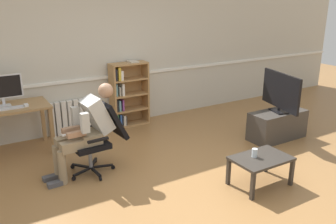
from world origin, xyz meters
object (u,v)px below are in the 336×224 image
object	(u,v)px
person_seated	(86,128)
drinking_glass	(255,153)
bookshelf	(126,95)
radiator	(70,117)
imac_monitor	(2,88)
tv_screen	(281,92)
keyboard	(9,108)
office_chair	(100,134)
computer_mouse	(26,105)
coffee_table	(261,161)
tv_stand	(277,125)
computer_desk	(6,114)

from	to	relation	value
person_seated	drinking_glass	size ratio (longest dim) A/B	10.97
bookshelf	radiator	bearing A→B (deg)	174.58
imac_monitor	tv_screen	xyz separation A→B (m)	(3.96, -1.73, -0.20)
keyboard	office_chair	world-z (taller)	office_chair
radiator	office_chair	xyz separation A→B (m)	(-0.05, -1.58, 0.22)
radiator	tv_screen	xyz separation A→B (m)	(2.91, -2.04, 0.52)
computer_mouse	bookshelf	size ratio (longest dim) A/B	0.08
imac_monitor	person_seated	world-z (taller)	imac_monitor
office_chair	person_seated	world-z (taller)	person_seated
office_chair	person_seated	distance (m)	0.22
tv_screen	coffee_table	distance (m)	1.78
coffee_table	drinking_glass	bearing A→B (deg)	141.61
bookshelf	person_seated	size ratio (longest dim) A/B	0.99
computer_mouse	tv_stand	distance (m)	4.02
computer_mouse	keyboard	bearing A→B (deg)	-175.09
person_seated	drinking_glass	world-z (taller)	person_seated
computer_mouse	coffee_table	xyz separation A→B (m)	(2.29, -2.52, -0.44)
tv_screen	drinking_glass	distance (m)	1.77
radiator	coffee_table	world-z (taller)	radiator
computer_mouse	drinking_glass	world-z (taller)	computer_mouse
computer_mouse	bookshelf	xyz separation A→B (m)	(1.81, 0.41, -0.19)
office_chair	tv_stand	size ratio (longest dim) A/B	0.96
person_seated	coffee_table	size ratio (longest dim) A/B	1.66
imac_monitor	computer_desk	bearing A→B (deg)	-87.45
radiator	drinking_glass	size ratio (longest dim) A/B	6.47
tv_stand	drinking_glass	distance (m)	1.74
keyboard	tv_stand	bearing A→B (deg)	-21.08
computer_mouse	tv_screen	bearing A→B (deg)	-22.55
tv_stand	coffee_table	xyz separation A→B (m)	(-1.39, -0.99, 0.09)
computer_desk	tv_stand	size ratio (longest dim) A/B	1.21
imac_monitor	computer_mouse	distance (m)	0.42
imac_monitor	tv_screen	world-z (taller)	imac_monitor
imac_monitor	bookshelf	distance (m)	2.14
computer_desk	radiator	bearing A→B (deg)	20.50
tv_screen	coffee_table	xyz separation A→B (m)	(-1.39, -0.99, -0.49)
computer_desk	office_chair	size ratio (longest dim) A/B	1.26
imac_monitor	office_chair	xyz separation A→B (m)	(1.00, -1.26, -0.50)
keyboard	coffee_table	bearing A→B (deg)	-44.71
coffee_table	drinking_glass	distance (m)	0.14
tv_stand	drinking_glass	world-z (taller)	drinking_glass
bookshelf	tv_screen	xyz separation A→B (m)	(1.87, -1.94, 0.24)
computer_desk	radiator	distance (m)	1.17
radiator	keyboard	bearing A→B (deg)	-152.22
imac_monitor	tv_stand	bearing A→B (deg)	-23.58
imac_monitor	coffee_table	xyz separation A→B (m)	(2.57, -2.72, -0.69)
computer_desk	person_seated	distance (m)	1.45
computer_mouse	tv_stand	world-z (taller)	computer_mouse
coffee_table	bookshelf	bearing A→B (deg)	99.39
keyboard	bookshelf	world-z (taller)	bookshelf
tv_stand	coffee_table	size ratio (longest dim) A/B	1.37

